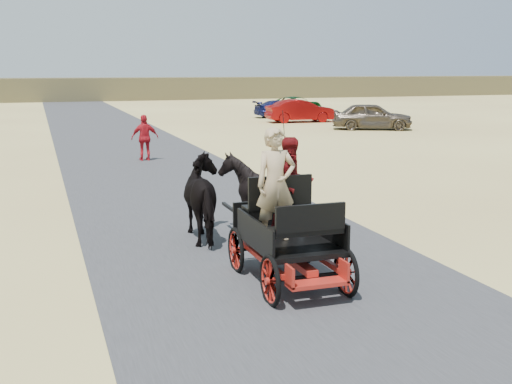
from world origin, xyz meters
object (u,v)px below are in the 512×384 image
object	(u,v)px
car_d	(296,105)
car_b	(301,111)
horse_right	(259,195)
car_c	(283,109)
horse_left	(208,198)
pedestrian	(145,138)
carriage	(288,261)
car_a	(372,116)

from	to	relation	value
car_d	car_b	bearing A→B (deg)	137.12
horse_right	car_d	distance (m)	37.57
car_c	horse_left	bearing A→B (deg)	157.13
horse_right	car_d	size ratio (longest dim) A/B	0.38
horse_left	car_c	bearing A→B (deg)	-113.88
horse_left	horse_right	world-z (taller)	horse_right
horse_left	car_b	bearing A→B (deg)	-116.45
horse_right	car_c	world-z (taller)	horse_right
horse_right	car_c	xyz separation A→B (m)	(12.26, 30.18, -0.25)
car_b	pedestrian	bearing A→B (deg)	142.18
pedestrian	carriage	bearing A→B (deg)	90.16
horse_right	car_b	xyz separation A→B (m)	(11.84, 26.02, -0.12)
carriage	car_b	bearing A→B (deg)	66.87
horse_left	car_d	bearing A→B (deg)	-115.05
car_a	car_b	xyz separation A→B (m)	(-1.88, 5.97, -0.03)
horse_right	car_b	bearing A→B (deg)	-114.47
horse_left	pedestrian	xyz separation A→B (m)	(0.63, 11.70, 0.02)
carriage	car_b	size ratio (longest dim) A/B	0.55
car_a	car_c	world-z (taller)	car_a
horse_right	pedestrian	size ratio (longest dim) A/B	0.98
car_c	car_a	bearing A→B (deg)	-170.77
carriage	car_c	distance (m)	35.57
car_b	car_d	bearing A→B (deg)	-17.65
horse_left	car_b	distance (m)	29.06
carriage	car_d	world-z (taller)	car_d
car_c	carriage	bearing A→B (deg)	159.90
horse_left	horse_right	distance (m)	1.10
carriage	horse_right	bearing A→B (deg)	79.61
carriage	car_d	xyz separation A→B (m)	(15.55, 37.44, 0.27)
horse_right	car_a	bearing A→B (deg)	-124.40
horse_right	pedestrian	xyz separation A→B (m)	(-0.47, 11.70, 0.01)
pedestrian	car_d	distance (m)	27.50
carriage	pedestrian	bearing A→B (deg)	89.69
car_c	car_d	size ratio (longest dim) A/B	0.92
car_c	horse_right	bearing A→B (deg)	158.90
pedestrian	car_d	xyz separation A→B (m)	(15.47, 22.74, -0.24)
carriage	car_a	distance (m)	27.11
carriage	car_a	xyz separation A→B (m)	(14.28, 23.05, 0.40)
car_d	car_c	bearing A→B (deg)	124.93
carriage	car_a	world-z (taller)	car_a
car_a	horse_left	bearing A→B (deg)	167.94
car_b	car_d	distance (m)	9.00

